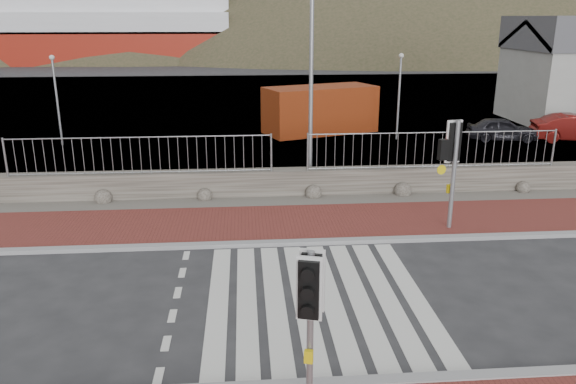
{
  "coord_description": "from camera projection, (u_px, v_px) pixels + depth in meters",
  "views": [
    {
      "loc": [
        -1.47,
        -10.68,
        5.77
      ],
      "look_at": [
        -0.38,
        3.0,
        1.46
      ],
      "focal_mm": 35.0,
      "sensor_mm": 36.0,
      "label": 1
    }
  ],
  "objects": [
    {
      "name": "water",
      "position": [
        254.0,
        63.0,
        71.83
      ],
      "size": [
        220.0,
        50.0,
        0.05
      ],
      "primitive_type": "cube",
      "color": "#3F4C54",
      "rests_on": "ground"
    },
    {
      "name": "car_a",
      "position": [
        502.0,
        129.0,
        27.13
      ],
      "size": [
        3.45,
        1.83,
        1.12
      ],
      "primitive_type": "imported",
      "rotation": [
        0.0,
        0.0,
        1.41
      ],
      "color": "black",
      "rests_on": "ground"
    },
    {
      "name": "railing",
      "position": [
        290.0,
        143.0,
        18.26
      ],
      "size": [
        18.07,
        0.07,
        1.22
      ],
      "color": "gray",
      "rests_on": "stone_wall"
    },
    {
      "name": "shipping_container",
      "position": [
        320.0,
        110.0,
        28.89
      ],
      "size": [
        6.11,
        4.19,
        2.35
      ],
      "primitive_type": "cube",
      "rotation": [
        0.0,
        0.0,
        0.36
      ],
      "color": "maroon",
      "rests_on": "ground"
    },
    {
      "name": "ground",
      "position": [
        317.0,
        298.0,
        12.0
      ],
      "size": [
        220.0,
        220.0,
        0.0
      ],
      "primitive_type": "plane",
      "color": "#28282B",
      "rests_on": "ground"
    },
    {
      "name": "kerb_far",
      "position": [
        302.0,
        243.0,
        14.84
      ],
      "size": [
        40.0,
        0.25,
        0.12
      ],
      "primitive_type": "cube",
      "color": "gray",
      "rests_on": "ground"
    },
    {
      "name": "zebra_crossing",
      "position": [
        317.0,
        298.0,
        12.0
      ],
      "size": [
        4.62,
        5.6,
        0.01
      ],
      "color": "silver",
      "rests_on": "ground"
    },
    {
      "name": "traffic_signal_far",
      "position": [
        454.0,
        152.0,
        15.19
      ],
      "size": [
        0.77,
        0.37,
        3.13
      ],
      "rotation": [
        0.0,
        0.0,
        3.35
      ],
      "color": "gray",
      "rests_on": "ground"
    },
    {
      "name": "gravel_strip",
      "position": [
        291.0,
        202.0,
        18.17
      ],
      "size": [
        40.0,
        1.5,
        0.06
      ],
      "primitive_type": "cube",
      "color": "#59544C",
      "rests_on": "ground"
    },
    {
      "name": "sidewalk_far",
      "position": [
        297.0,
        223.0,
        16.27
      ],
      "size": [
        40.0,
        3.0,
        0.08
      ],
      "primitive_type": "cube",
      "color": "maroon",
      "rests_on": "ground"
    },
    {
      "name": "hills_backdrop",
      "position": [
        290.0,
        181.0,
        103.02
      ],
      "size": [
        254.0,
        90.0,
        100.0
      ],
      "color": "#2F321E",
      "rests_on": "ground"
    },
    {
      "name": "streetlight",
      "position": [
        315.0,
        56.0,
        18.38
      ],
      "size": [
        1.65,
        0.68,
        8.03
      ],
      "rotation": [
        0.0,
        0.0,
        -0.32
      ],
      "color": "gray",
      "rests_on": "ground"
    },
    {
      "name": "quay",
      "position": [
        265.0,
        104.0,
        38.54
      ],
      "size": [
        120.0,
        40.0,
        0.5
      ],
      "primitive_type": "cube",
      "color": "#4C4C4F",
      "rests_on": "ground"
    },
    {
      "name": "traffic_signal_near",
      "position": [
        311.0,
        298.0,
        8.1
      ],
      "size": [
        0.42,
        0.32,
        2.61
      ],
      "rotation": [
        0.0,
        0.0,
        -0.28
      ],
      "color": "gray",
      "rests_on": "ground"
    },
    {
      "name": "stone_wall",
      "position": [
        289.0,
        182.0,
        18.81
      ],
      "size": [
        40.0,
        0.6,
        0.9
      ],
      "primitive_type": "cube",
      "color": "#454039",
      "rests_on": "ground"
    },
    {
      "name": "ferry",
      "position": [
        63.0,
        20.0,
        73.11
      ],
      "size": [
        50.0,
        16.0,
        20.0
      ],
      "color": "maroon",
      "rests_on": "ground"
    },
    {
      "name": "kerb_near",
      "position": [
        341.0,
        384.0,
        9.13
      ],
      "size": [
        40.0,
        0.25,
        0.12
      ],
      "primitive_type": "cube",
      "color": "gray",
      "rests_on": "ground"
    },
    {
      "name": "car_b",
      "position": [
        575.0,
        128.0,
        26.89
      ],
      "size": [
        4.13,
        2.17,
        1.3
      ],
      "primitive_type": "imported",
      "rotation": [
        0.0,
        0.0,
        1.36
      ],
      "color": "#590F0C",
      "rests_on": "ground"
    }
  ]
}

